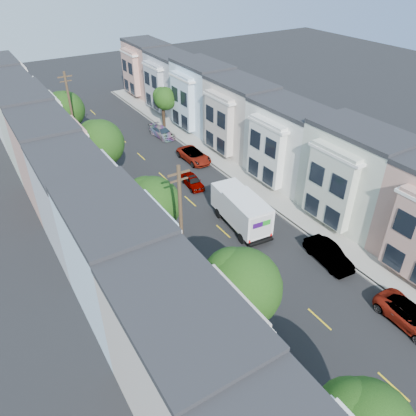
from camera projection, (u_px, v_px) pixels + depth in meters
ground at (265, 270)px, 32.29m from camera, size 160.00×160.00×0.00m
road_slab at (176, 188)px, 42.92m from camera, size 12.00×70.00×0.02m
curb_left at (122, 204)px, 40.21m from camera, size 0.30×70.00×0.15m
curb_right at (224, 173)px, 45.56m from camera, size 0.30×70.00×0.15m
sidewalk_left at (110, 208)px, 39.64m from camera, size 2.60×70.00×0.15m
sidewalk_right at (233, 171)px, 46.13m from camera, size 2.60×70.00×0.15m
centerline at (176, 188)px, 42.93m from camera, size 0.12×70.00×0.01m
townhouse_row_left at (71, 220)px, 38.00m from camera, size 5.00×70.00×8.50m
townhouse_row_right at (259, 163)px, 47.85m from camera, size 5.00×70.00×8.50m
tree_b at (241, 288)px, 22.95m from camera, size 4.60×4.60×7.77m
tree_c at (152, 205)px, 31.80m from camera, size 4.46×4.46×6.85m
tree_d at (100, 144)px, 39.92m from camera, size 4.70×4.70×7.58m
tree_e at (65, 110)px, 49.02m from camera, size 4.53×4.53×7.11m
tree_far_r at (165, 99)px, 55.01m from camera, size 3.10×3.10×5.60m
utility_pole_near at (181, 230)px, 28.09m from camera, size 1.60×0.26×10.00m
utility_pole_far at (72, 116)px, 46.53m from camera, size 1.60×0.26×10.00m
fedex_truck at (241, 209)px, 36.30m from camera, size 2.62×6.81×3.26m
lead_sedan at (193, 181)px, 42.97m from camera, size 1.88×4.03×1.26m
parked_left_b at (271, 350)px, 25.04m from camera, size 1.97×4.74×1.51m
parked_left_c at (215, 288)px, 29.57m from camera, size 2.79×5.26×1.41m
parked_left_d at (137, 201)px, 39.64m from camera, size 2.63×5.04×1.36m
parked_right_a at (411, 316)px, 27.36m from camera, size 2.45×5.04×1.38m
parked_right_b at (328, 254)px, 32.67m from camera, size 2.06×4.72×1.53m
parked_right_c at (194, 156)px, 47.95m from camera, size 2.45×5.11×1.40m
parked_right_d at (162, 132)px, 53.95m from camera, size 2.25×4.50×1.30m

